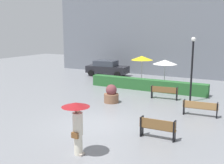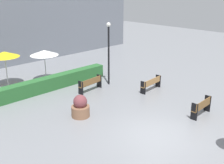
{
  "view_description": "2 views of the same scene",
  "coord_description": "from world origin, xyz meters",
  "px_view_note": "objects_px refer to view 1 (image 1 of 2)",
  "views": [
    {
      "loc": [
        6.75,
        -11.14,
        4.66
      ],
      "look_at": [
        -0.84,
        3.17,
        1.52
      ],
      "focal_mm": 43.49,
      "sensor_mm": 36.0,
      "label": 1
    },
    {
      "loc": [
        -9.29,
        -6.59,
        6.48
      ],
      "look_at": [
        0.61,
        3.54,
        1.52
      ],
      "focal_mm": 44.66,
      "sensor_mm": 36.0,
      "label": 2
    }
  ],
  "objects_px": {
    "pedestrian_with_umbrella": "(77,120)",
    "lamp_post": "(192,63)",
    "patio_umbrella_yellow": "(142,58)",
    "parked_car": "(107,68)",
    "planter_pot": "(111,95)",
    "patio_umbrella_white": "(165,62)",
    "bench_far_right": "(200,107)",
    "bench_near_right": "(157,127)",
    "bench_back_row": "(164,92)"
  },
  "relations": [
    {
      "from": "pedestrian_with_umbrella",
      "to": "lamp_post",
      "type": "distance_m",
      "value": 10.11
    },
    {
      "from": "patio_umbrella_yellow",
      "to": "parked_car",
      "type": "distance_m",
      "value": 5.2
    },
    {
      "from": "planter_pot",
      "to": "patio_umbrella_yellow",
      "type": "bearing_deg",
      "value": 95.7
    },
    {
      "from": "pedestrian_with_umbrella",
      "to": "patio_umbrella_white",
      "type": "xyz_separation_m",
      "value": [
        -0.76,
        13.24,
        0.73
      ]
    },
    {
      "from": "bench_far_right",
      "to": "parked_car",
      "type": "height_order",
      "value": "parked_car"
    },
    {
      "from": "bench_far_right",
      "to": "planter_pot",
      "type": "xyz_separation_m",
      "value": [
        -5.62,
        0.21,
        0.02
      ]
    },
    {
      "from": "patio_umbrella_yellow",
      "to": "bench_near_right",
      "type": "bearing_deg",
      "value": -64.97
    },
    {
      "from": "bench_near_right",
      "to": "lamp_post",
      "type": "height_order",
      "value": "lamp_post"
    },
    {
      "from": "lamp_post",
      "to": "patio_umbrella_white",
      "type": "distance_m",
      "value": 4.46
    },
    {
      "from": "bench_near_right",
      "to": "parked_car",
      "type": "distance_m",
      "value": 16.54
    },
    {
      "from": "bench_far_right",
      "to": "pedestrian_with_umbrella",
      "type": "height_order",
      "value": "pedestrian_with_umbrella"
    },
    {
      "from": "bench_near_right",
      "to": "parked_car",
      "type": "height_order",
      "value": "parked_car"
    },
    {
      "from": "bench_back_row",
      "to": "patio_umbrella_yellow",
      "type": "height_order",
      "value": "patio_umbrella_yellow"
    },
    {
      "from": "planter_pot",
      "to": "patio_umbrella_yellow",
      "type": "height_order",
      "value": "patio_umbrella_yellow"
    },
    {
      "from": "planter_pot",
      "to": "bench_near_right",
      "type": "bearing_deg",
      "value": -43.43
    },
    {
      "from": "parked_car",
      "to": "bench_far_right",
      "type": "bearing_deg",
      "value": -40.05
    },
    {
      "from": "planter_pot",
      "to": "patio_umbrella_white",
      "type": "relative_size",
      "value": 0.52
    },
    {
      "from": "bench_back_row",
      "to": "planter_pot",
      "type": "height_order",
      "value": "planter_pot"
    },
    {
      "from": "bench_far_right",
      "to": "planter_pot",
      "type": "bearing_deg",
      "value": 177.84
    },
    {
      "from": "pedestrian_with_umbrella",
      "to": "planter_pot",
      "type": "relative_size",
      "value": 1.74
    },
    {
      "from": "bench_back_row",
      "to": "bench_far_right",
      "type": "height_order",
      "value": "bench_back_row"
    },
    {
      "from": "bench_far_right",
      "to": "pedestrian_with_umbrella",
      "type": "bearing_deg",
      "value": -114.44
    },
    {
      "from": "bench_near_right",
      "to": "lamp_post",
      "type": "xyz_separation_m",
      "value": [
        -0.08,
        6.91,
        2.03
      ]
    },
    {
      "from": "planter_pot",
      "to": "patio_umbrella_white",
      "type": "xyz_separation_m",
      "value": [
        1.67,
        6.01,
        1.59
      ]
    },
    {
      "from": "patio_umbrella_white",
      "to": "bench_far_right",
      "type": "bearing_deg",
      "value": -57.58
    },
    {
      "from": "bench_back_row",
      "to": "bench_far_right",
      "type": "relative_size",
      "value": 0.99
    },
    {
      "from": "bench_near_right",
      "to": "patio_umbrella_yellow",
      "type": "distance_m",
      "value": 12.57
    },
    {
      "from": "patio_umbrella_white",
      "to": "patio_umbrella_yellow",
      "type": "bearing_deg",
      "value": 158.17
    },
    {
      "from": "pedestrian_with_umbrella",
      "to": "parked_car",
      "type": "xyz_separation_m",
      "value": [
        -7.71,
        16.19,
        -0.56
      ]
    },
    {
      "from": "patio_umbrella_yellow",
      "to": "parked_car",
      "type": "bearing_deg",
      "value": 156.46
    },
    {
      "from": "lamp_post",
      "to": "planter_pot",
      "type": "bearing_deg",
      "value": -150.09
    },
    {
      "from": "bench_near_right",
      "to": "pedestrian_with_umbrella",
      "type": "bearing_deg",
      "value": -126.44
    },
    {
      "from": "pedestrian_with_umbrella",
      "to": "lamp_post",
      "type": "bearing_deg",
      "value": 78.13
    },
    {
      "from": "bench_near_right",
      "to": "bench_back_row",
      "type": "relative_size",
      "value": 0.86
    },
    {
      "from": "bench_far_right",
      "to": "parked_car",
      "type": "bearing_deg",
      "value": 139.95
    },
    {
      "from": "pedestrian_with_umbrella",
      "to": "lamp_post",
      "type": "xyz_separation_m",
      "value": [
        2.07,
        9.82,
        1.18
      ]
    },
    {
      "from": "lamp_post",
      "to": "bench_near_right",
      "type": "bearing_deg",
      "value": -89.32
    },
    {
      "from": "pedestrian_with_umbrella",
      "to": "parked_car",
      "type": "bearing_deg",
      "value": 115.46
    },
    {
      "from": "patio_umbrella_yellow",
      "to": "bench_back_row",
      "type": "bearing_deg",
      "value": -52.45
    },
    {
      "from": "bench_back_row",
      "to": "lamp_post",
      "type": "distance_m",
      "value": 2.67
    },
    {
      "from": "patio_umbrella_yellow",
      "to": "parked_car",
      "type": "height_order",
      "value": "patio_umbrella_yellow"
    },
    {
      "from": "bench_far_right",
      "to": "pedestrian_with_umbrella",
      "type": "relative_size",
      "value": 0.91
    },
    {
      "from": "bench_near_right",
      "to": "lamp_post",
      "type": "bearing_deg",
      "value": 90.68
    },
    {
      "from": "bench_far_right",
      "to": "patio_umbrella_yellow",
      "type": "relative_size",
      "value": 0.78
    },
    {
      "from": "bench_back_row",
      "to": "lamp_post",
      "type": "xyz_separation_m",
      "value": [
        1.73,
        0.13,
        2.04
      ]
    },
    {
      "from": "bench_near_right",
      "to": "planter_pot",
      "type": "relative_size",
      "value": 1.33
    },
    {
      "from": "lamp_post",
      "to": "parked_car",
      "type": "bearing_deg",
      "value": 146.92
    },
    {
      "from": "lamp_post",
      "to": "patio_umbrella_yellow",
      "type": "xyz_separation_m",
      "value": [
        -5.19,
        4.37,
        -0.33
      ]
    },
    {
      "from": "bench_back_row",
      "to": "bench_far_right",
      "type": "bearing_deg",
      "value": -43.05
    },
    {
      "from": "parked_car",
      "to": "bench_near_right",
      "type": "bearing_deg",
      "value": -53.43
    }
  ]
}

